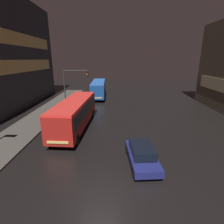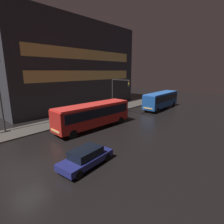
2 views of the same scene
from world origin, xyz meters
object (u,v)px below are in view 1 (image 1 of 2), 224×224
object	(u,v)px
car_taxi	(142,154)
traffic_light_main	(73,82)
bus_far	(99,87)
bus_near	(75,112)

from	to	relation	value
car_taxi	traffic_light_main	bearing A→B (deg)	-63.94
bus_far	car_taxi	world-z (taller)	bus_far
bus_far	car_taxi	size ratio (longest dim) A/B	2.29
car_taxi	traffic_light_main	distance (m)	16.19
car_taxi	traffic_light_main	xyz separation A→B (m)	(-8.03, 13.63, 3.44)
car_taxi	traffic_light_main	world-z (taller)	traffic_light_main
bus_near	traffic_light_main	xyz separation A→B (m)	(-1.75, 7.03, 2.21)
bus_near	bus_far	bearing A→B (deg)	-90.30
bus_near	traffic_light_main	bearing A→B (deg)	-73.02
traffic_light_main	car_taxi	bearing A→B (deg)	-59.47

